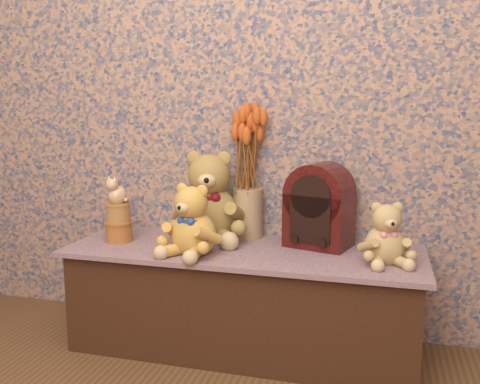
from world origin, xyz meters
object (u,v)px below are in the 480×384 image
Objects in this scene: biscuit_tin_lower at (119,232)px; cat_figurine at (117,189)px; teddy_medium at (193,216)px; ceramic_vase at (248,213)px; teddy_small at (385,230)px; cathedral_radio at (320,205)px; teddy_large at (209,192)px.

biscuit_tin_lower is 0.18m from cat_figurine.
teddy_medium is 0.39m from cat_figurine.
ceramic_vase is at bearing 23.00° from biscuit_tin_lower.
teddy_small is 0.71× the size of cathedral_radio.
teddy_large is 0.39m from cat_figurine.
cathedral_radio is 0.85m from biscuit_tin_lower.
teddy_large is 0.75m from teddy_small.
ceramic_vase is (-0.32, 0.07, -0.06)m from cathedral_radio.
cat_figurine is at bearing 160.99° from teddy_small.
teddy_small is 1.98× the size of cat_figurine.
ceramic_vase is (-0.58, 0.24, -0.01)m from teddy_small.
ceramic_vase is at bearing -176.13° from cathedral_radio.
cat_figurine is at bearing 0.00° from biscuit_tin_lower.
teddy_medium reaches higher than biscuit_tin_lower.
teddy_large is 3.60× the size of biscuit_tin_lower.
ceramic_vase is 1.89× the size of biscuit_tin_lower.
cathedral_radio is (0.47, 0.01, -0.03)m from teddy_large.
cat_figurine is (-0.83, -0.15, 0.05)m from cathedral_radio.
teddy_small is 1.10m from cat_figurine.
teddy_large is at bearing -153.24° from ceramic_vase.
teddy_large is at bearing 149.66° from teddy_small.
teddy_medium is 0.72m from teddy_small.
teddy_medium is at bearing 1.43° from cat_figurine.
teddy_large is at bearing 36.57° from cat_figurine.
teddy_medium is (0.01, -0.23, -0.06)m from teddy_large.
biscuit_tin_lower is at bearing -171.82° from teddy_large.
teddy_large reaches higher than cathedral_radio.
biscuit_tin_lower is (-0.51, -0.22, -0.07)m from ceramic_vase.
teddy_medium is at bearing 167.79° from teddy_small.
cathedral_radio is at bearing -12.29° from ceramic_vase.
teddy_medium is 0.86× the size of cathedral_radio.
cat_figurine is at bearing -153.77° from cathedral_radio.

